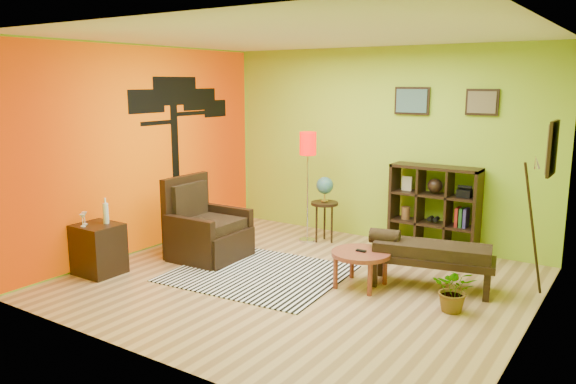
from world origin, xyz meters
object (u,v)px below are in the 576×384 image
Objects in this scene: side_cabinet at (99,249)px; potted_plant at (454,294)px; armchair at (205,233)px; cube_shelf at (435,210)px; coffee_table at (361,256)px; bench at (428,253)px; globe_table at (325,193)px; floor_lamp at (308,153)px.

potted_plant is (3.98, 1.24, -0.13)m from side_cabinet.
side_cabinet is (-0.64, -1.22, -0.01)m from armchair.
cube_shelf reaches higher than potted_plant.
potted_plant is at bearing 17.23° from side_cabinet.
coffee_table is 1.42× the size of potted_plant.
side_cabinet is 0.78× the size of cube_shelf.
side_cabinet is 3.93m from bench.
armchair is at bearing 62.14° from side_cabinet.
coffee_table is 3.17m from side_cabinet.
armchair is 0.74× the size of bench.
side_cabinet is at bearing -117.86° from armchair.
potted_plant is (3.34, 0.02, -0.14)m from armchair.
armchair is at bearing -122.26° from globe_table.
side_cabinet is (-2.86, -1.36, -0.04)m from coffee_table.
armchair is at bearing -117.77° from floor_lamp.
globe_table is at bearing 147.86° from potted_plant.
side_cabinet is 3.19m from globe_table.
side_cabinet is 3.12m from floor_lamp.
armchair is 1.15× the size of side_cabinet.
armchair is 2.27× the size of potted_plant.
side_cabinet is 0.64× the size of bench.
cube_shelf is 2.10m from potted_plant.
globe_table is at bearing 57.74° from armchair.
coffee_table is at bearing -40.27° from floor_lamp.
coffee_table is at bearing 25.38° from side_cabinet.
cube_shelf reaches higher than bench.
globe_table reaches higher than side_cabinet.
globe_table is at bearing 152.88° from bench.
coffee_table is 2.23m from armchair.
floor_lamp is 3.15m from potted_plant.
globe_table is 0.67× the size of bench.
potted_plant is at bearing -65.08° from cube_shelf.
armchair is 0.90× the size of cube_shelf.
floor_lamp is at bearing 152.04° from potted_plant.
armchair reaches higher than coffee_table.
floor_lamp is at bearing 157.94° from bench.
side_cabinet reaches higher than potted_plant.
armchair is 1.12× the size of globe_table.
bench is (0.40, -1.35, -0.19)m from cube_shelf.
coffee_table reaches higher than potted_plant.
potted_plant is (0.87, -1.87, -0.42)m from cube_shelf.
bench reaches higher than coffee_table.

